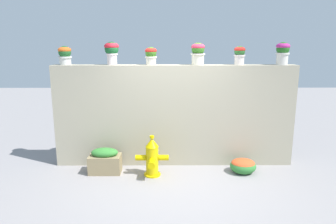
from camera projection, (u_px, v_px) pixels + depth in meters
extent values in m
plane|color=gray|center=(175.00, 184.00, 5.64)|extent=(24.00, 24.00, 0.00)
cube|color=#AAA188|center=(174.00, 115.00, 6.40)|extent=(4.87, 0.31, 2.07)
cylinder|color=silver|center=(65.00, 61.00, 6.18)|extent=(0.22, 0.22, 0.16)
cylinder|color=silver|center=(65.00, 57.00, 6.16)|extent=(0.26, 0.26, 0.03)
sphere|color=#235D28|center=(65.00, 52.00, 6.14)|extent=(0.24, 0.24, 0.24)
ellipsoid|color=orange|center=(65.00, 50.00, 6.13)|extent=(0.26, 0.26, 0.13)
cylinder|color=silver|center=(112.00, 59.00, 6.17)|extent=(0.19, 0.19, 0.22)
cylinder|color=silver|center=(112.00, 54.00, 6.15)|extent=(0.23, 0.23, 0.03)
sphere|color=#1A5A2A|center=(112.00, 49.00, 6.13)|extent=(0.28, 0.28, 0.28)
ellipsoid|color=red|center=(112.00, 46.00, 6.12)|extent=(0.29, 0.29, 0.15)
cylinder|color=beige|center=(151.00, 61.00, 6.14)|extent=(0.19, 0.19, 0.17)
cylinder|color=beige|center=(151.00, 57.00, 6.12)|extent=(0.23, 0.23, 0.03)
sphere|color=#366C1E|center=(151.00, 53.00, 6.11)|extent=(0.22, 0.22, 0.22)
ellipsoid|color=red|center=(151.00, 51.00, 6.10)|extent=(0.23, 0.23, 0.12)
cylinder|color=beige|center=(198.00, 59.00, 6.12)|extent=(0.24, 0.24, 0.23)
cylinder|color=beige|center=(198.00, 54.00, 6.09)|extent=(0.28, 0.28, 0.03)
sphere|color=#326B1E|center=(198.00, 49.00, 6.07)|extent=(0.25, 0.25, 0.25)
ellipsoid|color=#D73048|center=(198.00, 47.00, 6.06)|extent=(0.27, 0.27, 0.14)
cylinder|color=silver|center=(239.00, 60.00, 6.16)|extent=(0.19, 0.19, 0.20)
cylinder|color=silver|center=(239.00, 55.00, 6.14)|extent=(0.22, 0.22, 0.03)
sphere|color=#2B6528|center=(240.00, 51.00, 6.12)|extent=(0.21, 0.21, 0.21)
ellipsoid|color=red|center=(240.00, 49.00, 6.11)|extent=(0.22, 0.22, 0.12)
cylinder|color=silver|center=(282.00, 59.00, 6.12)|extent=(0.22, 0.22, 0.24)
cylinder|color=silver|center=(283.00, 53.00, 6.10)|extent=(0.26, 0.26, 0.03)
sphere|color=#276621|center=(283.00, 49.00, 6.08)|extent=(0.25, 0.25, 0.25)
ellipsoid|color=#B82B82|center=(283.00, 46.00, 6.07)|extent=(0.27, 0.27, 0.14)
cylinder|color=#DCBC0B|center=(152.00, 174.00, 6.01)|extent=(0.32, 0.32, 0.03)
cylinder|color=#DCBC0B|center=(152.00, 161.00, 5.95)|extent=(0.24, 0.24, 0.58)
cone|color=#D8B904|center=(152.00, 142.00, 5.86)|extent=(0.25, 0.25, 0.17)
cylinder|color=#D8B904|center=(152.00, 137.00, 5.84)|extent=(0.08, 0.08, 0.05)
cylinder|color=#D8B904|center=(141.00, 158.00, 5.93)|extent=(0.20, 0.11, 0.11)
cylinder|color=#D8B904|center=(164.00, 158.00, 5.93)|extent=(0.20, 0.11, 0.11)
cylinder|color=#D8B904|center=(152.00, 164.00, 5.71)|extent=(0.13, 0.22, 0.13)
ellipsoid|color=#358037|center=(243.00, 166.00, 6.10)|extent=(0.51, 0.46, 0.29)
ellipsoid|color=#ED5327|center=(243.00, 163.00, 6.09)|extent=(0.46, 0.41, 0.16)
cube|color=#8F7C57|center=(105.00, 164.00, 6.09)|extent=(0.62, 0.36, 0.35)
ellipsoid|color=#368133|center=(105.00, 153.00, 6.04)|extent=(0.52, 0.30, 0.18)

